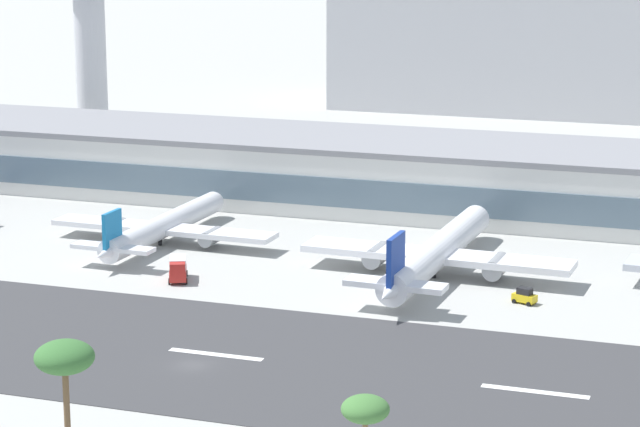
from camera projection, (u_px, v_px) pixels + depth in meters
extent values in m
plane|color=#A8A8A3|center=(193.00, 366.00, 154.98)|extent=(1400.00, 1400.00, 0.00)
cube|color=#38383A|center=(207.00, 354.00, 158.93)|extent=(800.00, 39.40, 0.08)
cube|color=white|center=(216.00, 354.00, 158.57)|extent=(12.00, 1.20, 0.01)
cube|color=white|center=(535.00, 391.00, 146.43)|extent=(12.00, 1.20, 0.01)
cube|color=silver|center=(378.00, 174.00, 237.61)|extent=(199.38, 29.13, 11.19)
cube|color=slate|center=(354.00, 194.00, 224.17)|extent=(193.40, 0.30, 5.03)
cube|color=gray|center=(379.00, 141.00, 236.24)|extent=(201.38, 29.43, 1.00)
cylinder|color=silver|center=(91.00, 69.00, 288.61)|extent=(6.75, 6.75, 35.92)
cube|color=#BCBCC1|center=(546.00, 43.00, 346.73)|extent=(109.20, 36.30, 35.54)
cylinder|color=silver|center=(165.00, 225.00, 211.40)|extent=(4.65, 36.75, 3.67)
sphere|color=silver|center=(214.00, 202.00, 228.13)|extent=(3.48, 3.48, 3.48)
cone|color=silver|center=(108.00, 252.00, 194.67)|extent=(3.48, 6.69, 3.30)
cube|color=silver|center=(163.00, 228.00, 210.81)|extent=(37.80, 6.51, 0.81)
cylinder|color=gray|center=(211.00, 237.00, 208.06)|extent=(2.52, 5.19, 2.38)
cylinder|color=gray|center=(116.00, 228.00, 213.85)|extent=(2.52, 5.19, 2.38)
cube|color=silver|center=(113.00, 248.00, 195.93)|extent=(12.88, 3.37, 0.65)
cube|color=#1975B2|center=(112.00, 231.00, 195.35)|extent=(0.72, 4.96, 5.87)
cylinder|color=black|center=(160.00, 242.00, 210.25)|extent=(0.66, 0.66, 1.01)
cylinder|color=white|center=(438.00, 251.00, 193.04)|extent=(5.90, 44.50, 4.44)
sphere|color=white|center=(476.00, 219.00, 213.24)|extent=(4.22, 4.22, 4.22)
cone|color=white|center=(391.00, 291.00, 172.83)|extent=(4.26, 8.12, 3.99)
cube|color=white|center=(436.00, 256.00, 192.33)|extent=(40.09, 7.97, 0.98)
cylinder|color=gray|center=(497.00, 266.00, 189.39)|extent=(3.09, 6.30, 2.88)
cylinder|color=gray|center=(377.00, 255.00, 195.62)|extent=(3.09, 6.30, 2.88)
cube|color=white|center=(395.00, 284.00, 174.35)|extent=(13.68, 4.11, 0.78)
cube|color=navy|center=(396.00, 262.00, 173.65)|extent=(0.91, 6.01, 7.10)
cylinder|color=black|center=(433.00, 274.00, 191.65)|extent=(0.80, 0.80, 1.22)
cube|color=gold|center=(524.00, 298.00, 179.14)|extent=(3.55, 2.58, 1.00)
cube|color=black|center=(525.00, 291.00, 178.93)|extent=(2.24, 1.85, 0.90)
cylinder|color=black|center=(520.00, 299.00, 180.54)|extent=(0.66, 0.47, 0.60)
cylinder|color=black|center=(514.00, 301.00, 179.32)|extent=(0.66, 0.47, 0.60)
cylinder|color=black|center=(535.00, 301.00, 179.18)|extent=(0.66, 0.47, 0.60)
cylinder|color=black|center=(529.00, 304.00, 177.96)|extent=(0.66, 0.47, 0.60)
cube|color=#B2231E|center=(178.00, 273.00, 190.22)|extent=(4.63, 6.46, 1.20)
cube|color=silver|center=(178.00, 263.00, 190.60)|extent=(3.86, 4.88, 1.60)
cube|color=#B2231E|center=(178.00, 268.00, 187.82)|extent=(2.70, 2.43, 1.50)
cylinder|color=black|center=(169.00, 282.00, 188.21)|extent=(0.62, 0.94, 0.90)
cylinder|color=black|center=(186.00, 281.00, 188.42)|extent=(0.62, 0.94, 0.90)
cylinder|color=black|center=(170.00, 274.00, 192.29)|extent=(0.62, 0.94, 0.90)
cylinder|color=black|center=(187.00, 273.00, 192.50)|extent=(0.62, 0.94, 0.90)
ellipsoid|color=#427538|center=(365.00, 409.00, 114.91)|extent=(4.27, 4.27, 2.35)
cylinder|color=brown|center=(67.00, 418.00, 123.20)|extent=(0.60, 0.60, 11.90)
ellipsoid|color=#386B33|center=(64.00, 357.00, 121.86)|extent=(5.60, 5.60, 3.08)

